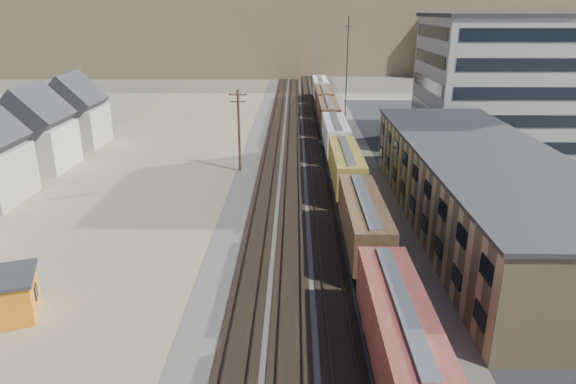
{
  "coord_description": "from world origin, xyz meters",
  "views": [
    {
      "loc": [
        -1.8,
        -18.64,
        18.86
      ],
      "look_at": [
        -2.38,
        25.89,
        3.0
      ],
      "focal_mm": 32.0,
      "sensor_mm": 36.0,
      "label": 1
    }
  ],
  "objects_px": {
    "freight_train": "(340,149)",
    "parked_car_blue": "(488,140)",
    "maintenance_shed": "(12,295)",
    "utility_pole_north": "(239,129)"
  },
  "relations": [
    {
      "from": "freight_train",
      "to": "maintenance_shed",
      "type": "bearing_deg",
      "value": -126.3
    },
    {
      "from": "freight_train",
      "to": "parked_car_blue",
      "type": "xyz_separation_m",
      "value": [
        22.84,
        12.96,
        -1.99
      ]
    },
    {
      "from": "freight_train",
      "to": "maintenance_shed",
      "type": "height_order",
      "value": "freight_train"
    },
    {
      "from": "parked_car_blue",
      "to": "utility_pole_north",
      "type": "bearing_deg",
      "value": 166.47
    },
    {
      "from": "parked_car_blue",
      "to": "freight_train",
      "type": "bearing_deg",
      "value": 175.23
    },
    {
      "from": "maintenance_shed",
      "to": "parked_car_blue",
      "type": "height_order",
      "value": "maintenance_shed"
    },
    {
      "from": "freight_train",
      "to": "parked_car_blue",
      "type": "distance_m",
      "value": 26.33
    },
    {
      "from": "maintenance_shed",
      "to": "parked_car_blue",
      "type": "xyz_separation_m",
      "value": [
        46.64,
        45.36,
        -0.72
      ]
    },
    {
      "from": "maintenance_shed",
      "to": "freight_train",
      "type": "bearing_deg",
      "value": 53.7
    },
    {
      "from": "utility_pole_north",
      "to": "maintenance_shed",
      "type": "bearing_deg",
      "value": -109.77
    }
  ]
}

